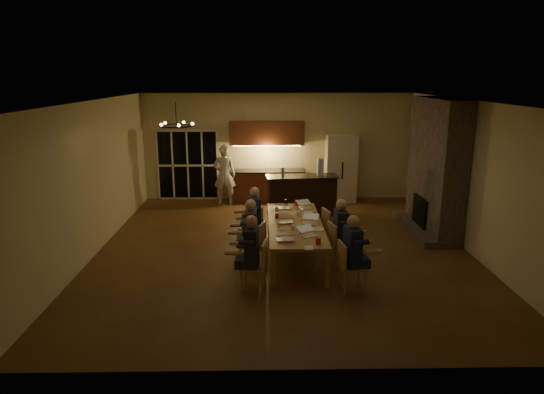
{
  "coord_description": "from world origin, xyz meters",
  "views": [
    {
      "loc": [
        -0.44,
        -10.03,
        3.72
      ],
      "look_at": [
        -0.23,
        0.3,
        1.1
      ],
      "focal_mm": 32.0,
      "sensor_mm": 36.0,
      "label": 1
    }
  ],
  "objects_px": {
    "can_right": "(314,215)",
    "chair_left_near": "(253,265)",
    "refrigerator": "(341,168)",
    "person_left_mid": "(251,233)",
    "chair_left_far": "(251,227)",
    "laptop_e": "(282,204)",
    "person_right_mid": "(340,233)",
    "standing_person": "(224,175)",
    "dining_table": "(295,240)",
    "chair_right_mid": "(341,244)",
    "mug_back": "(277,209)",
    "mug_front": "(293,228)",
    "laptop_f": "(305,204)",
    "bar_blender": "(320,167)",
    "chair_left_mid": "(252,244)",
    "plate_left": "(284,235)",
    "laptop_a": "(285,234)",
    "redcup_near": "(318,241)",
    "redcup_far": "(297,203)",
    "laptop_b": "(308,230)",
    "bar_bottle": "(283,172)",
    "person_right_near": "(352,253)",
    "chair_right_near": "(352,267)",
    "person_left_near": "(252,253)",
    "bar_island": "(302,195)",
    "plate_near": "(317,230)",
    "can_silver": "(301,230)",
    "laptop_c": "(285,217)",
    "laptop_d": "(310,218)",
    "redcup_mid": "(277,216)",
    "person_left_far": "(255,218)",
    "chandelier": "(176,126)",
    "can_cola": "(286,202)",
    "plate_far": "(310,213)"
  },
  "relations": [
    {
      "from": "can_right",
      "to": "chair_left_near",
      "type": "bearing_deg",
      "value": -123.81
    },
    {
      "from": "refrigerator",
      "to": "person_left_mid",
      "type": "xyz_separation_m",
      "value": [
        -2.57,
        -5.12,
        -0.31
      ]
    },
    {
      "from": "chair_left_far",
      "to": "laptop_e",
      "type": "distance_m",
      "value": 0.92
    },
    {
      "from": "person_right_mid",
      "to": "standing_person",
      "type": "xyz_separation_m",
      "value": [
        -2.64,
        4.81,
        0.19
      ]
    },
    {
      "from": "dining_table",
      "to": "chair_left_far",
      "type": "relative_size",
      "value": 3.5
    },
    {
      "from": "refrigerator",
      "to": "chair_right_mid",
      "type": "bearing_deg",
      "value": -98.72
    },
    {
      "from": "person_left_mid",
      "to": "person_right_mid",
      "type": "xyz_separation_m",
      "value": [
        1.76,
        -0.03,
        0.0
      ]
    },
    {
      "from": "chair_left_far",
      "to": "mug_back",
      "type": "bearing_deg",
      "value": 125.95
    },
    {
      "from": "person_left_mid",
      "to": "chair_left_far",
      "type": "bearing_deg",
      "value": -177.23
    },
    {
      "from": "mug_front",
      "to": "person_left_mid",
      "type": "bearing_deg",
      "value": -179.53
    },
    {
      "from": "laptop_e",
      "to": "laptop_f",
      "type": "xyz_separation_m",
      "value": [
        0.54,
        -0.01,
        0.0
      ]
    },
    {
      "from": "chair_right_mid",
      "to": "bar_blender",
      "type": "bearing_deg",
      "value": -13.96
    },
    {
      "from": "chair_left_mid",
      "to": "laptop_e",
      "type": "bearing_deg",
      "value": 177.08
    },
    {
      "from": "person_left_mid",
      "to": "plate_left",
      "type": "xyz_separation_m",
      "value": [
        0.63,
        -0.35,
        0.07
      ]
    },
    {
      "from": "laptop_a",
      "to": "laptop_f",
      "type": "height_order",
      "value": "same"
    },
    {
      "from": "laptop_e",
      "to": "plate_left",
      "type": "xyz_separation_m",
      "value": [
        -0.04,
        -1.93,
        -0.1
      ]
    },
    {
      "from": "redcup_near",
      "to": "redcup_far",
      "type": "height_order",
      "value": "same"
    },
    {
      "from": "laptop_b",
      "to": "bar_bottle",
      "type": "xyz_separation_m",
      "value": [
        -0.32,
        3.98,
        0.34
      ]
    },
    {
      "from": "chair_left_far",
      "to": "can_right",
      "type": "xyz_separation_m",
      "value": [
        1.36,
        -0.32,
        0.37
      ]
    },
    {
      "from": "mug_front",
      "to": "bar_blender",
      "type": "distance_m",
      "value": 3.89
    },
    {
      "from": "person_right_near",
      "to": "redcup_near",
      "type": "bearing_deg",
      "value": 51.36
    },
    {
      "from": "chair_right_near",
      "to": "person_left_near",
      "type": "xyz_separation_m",
      "value": [
        -1.77,
        0.04,
        0.24
      ]
    },
    {
      "from": "laptop_f",
      "to": "bar_island",
      "type": "bearing_deg",
      "value": 66.39
    },
    {
      "from": "plate_near",
      "to": "person_right_near",
      "type": "bearing_deg",
      "value": -66.66
    },
    {
      "from": "can_silver",
      "to": "laptop_e",
      "type": "bearing_deg",
      "value": 99.6
    },
    {
      "from": "chair_left_far",
      "to": "mug_front",
      "type": "relative_size",
      "value": 8.9
    },
    {
      "from": "bar_island",
      "to": "chair_left_near",
      "type": "distance_m",
      "value": 4.88
    },
    {
      "from": "laptop_b",
      "to": "laptop_c",
      "type": "height_order",
      "value": "same"
    },
    {
      "from": "plate_near",
      "to": "chair_right_near",
      "type": "bearing_deg",
      "value": -66.54
    },
    {
      "from": "mug_back",
      "to": "redcup_near",
      "type": "xyz_separation_m",
      "value": [
        0.68,
        -2.16,
        0.01
      ]
    },
    {
      "from": "standing_person",
      "to": "laptop_d",
      "type": "relative_size",
      "value": 5.51
    },
    {
      "from": "chair_left_near",
      "to": "can_right",
      "type": "height_order",
      "value": "chair_left_near"
    },
    {
      "from": "laptop_a",
      "to": "redcup_mid",
      "type": "relative_size",
      "value": 2.67
    },
    {
      "from": "person_right_mid",
      "to": "bar_bottle",
      "type": "xyz_separation_m",
      "value": [
        -0.99,
        3.63,
        0.51
      ]
    },
    {
      "from": "laptop_e",
      "to": "bar_bottle",
      "type": "xyz_separation_m",
      "value": [
        0.11,
        2.02,
        0.34
      ]
    },
    {
      "from": "person_left_far",
      "to": "laptop_c",
      "type": "height_order",
      "value": "person_left_far"
    },
    {
      "from": "person_right_near",
      "to": "chandelier",
      "type": "bearing_deg",
      "value": 53.87
    },
    {
      "from": "chair_left_far",
      "to": "laptop_a",
      "type": "relative_size",
      "value": 2.78
    },
    {
      "from": "person_right_mid",
      "to": "redcup_near",
      "type": "height_order",
      "value": "person_right_mid"
    },
    {
      "from": "laptop_a",
      "to": "laptop_c",
      "type": "xyz_separation_m",
      "value": [
        0.05,
        1.08,
        0.0
      ]
    },
    {
      "from": "chair_left_mid",
      "to": "standing_person",
      "type": "distance_m",
      "value": 4.85
    },
    {
      "from": "mug_front",
      "to": "can_silver",
      "type": "height_order",
      "value": "can_silver"
    },
    {
      "from": "chair_right_mid",
      "to": "redcup_near",
      "type": "distance_m",
      "value": 1.07
    },
    {
      "from": "dining_table",
      "to": "person_left_far",
      "type": "distance_m",
      "value": 1.05
    },
    {
      "from": "chandelier",
      "to": "can_cola",
      "type": "relative_size",
      "value": 5.47
    },
    {
      "from": "can_cola",
      "to": "plate_far",
      "type": "xyz_separation_m",
      "value": [
        0.49,
        -0.79,
        -0.05
      ]
    },
    {
      "from": "plate_far",
      "to": "bar_blender",
      "type": "relative_size",
      "value": 0.6
    },
    {
      "from": "standing_person",
      "to": "bar_blender",
      "type": "xyz_separation_m",
      "value": [
        2.66,
        -1.04,
        0.42
      ]
    },
    {
      "from": "chair_right_mid",
      "to": "mug_front",
      "type": "bearing_deg",
      "value": 76.42
    },
    {
      "from": "chandelier",
      "to": "bar_bottle",
      "type": "height_order",
      "value": "chandelier"
    }
  ]
}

